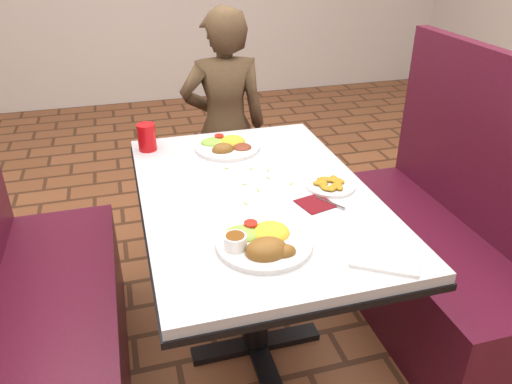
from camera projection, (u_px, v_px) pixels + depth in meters
dining_table at (256, 215)px, 1.82m from camera, size 0.81×1.21×0.75m
booth_bench_left at (41, 324)px, 1.78m from camera, size 0.47×1.20×1.17m
booth_bench_right at (433, 253)px, 2.16m from camera, size 0.47×1.20×1.17m
diner_person at (225, 127)px, 2.67m from camera, size 0.48×0.33×1.25m
near_dinner_plate at (263, 238)px, 1.46m from camera, size 0.29×0.29×0.09m
far_dinner_plate at (227, 143)px, 2.10m from camera, size 0.27×0.27×0.07m
plantain_plate at (331, 185)px, 1.80m from camera, size 0.18×0.18×0.03m
maroon_napkin at (315, 204)px, 1.70m from camera, size 0.13×0.13×0.00m
spoon_utensil at (330, 203)px, 1.70m from camera, size 0.07×0.11×0.00m
red_tumbler at (147, 137)px, 2.07m from camera, size 0.08×0.08×0.11m
paper_napkin at (385, 257)px, 1.42m from camera, size 0.23×0.22×0.01m
knife_utensil at (268, 239)px, 1.49m from camera, size 0.07×0.17×0.00m
fork_utensil at (248, 248)px, 1.45m from camera, size 0.08×0.14×0.00m
lettuce_shreds at (262, 183)px, 1.83m from camera, size 0.28×0.32×0.00m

